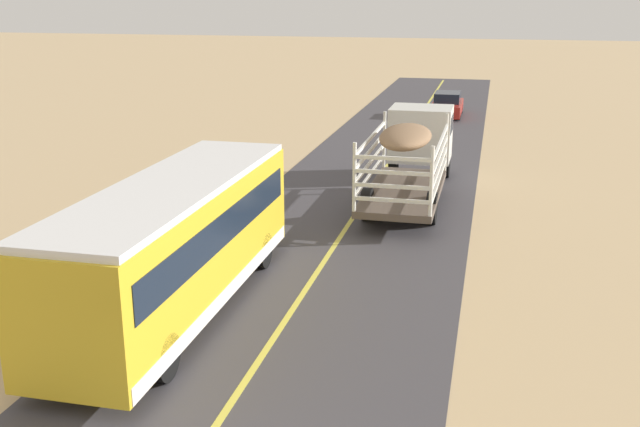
# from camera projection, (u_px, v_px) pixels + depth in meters

# --- Properties ---
(livestock_truck) EXTENTS (2.53, 9.70, 3.02)m
(livestock_truck) POSITION_uv_depth(u_px,v_px,m) (415.00, 144.00, 28.77)
(livestock_truck) COLOR silver
(livestock_truck) RESTS_ON road_surface
(bus) EXTENTS (2.54, 10.00, 3.21)m
(bus) POSITION_uv_depth(u_px,v_px,m) (176.00, 243.00, 17.63)
(bus) COLOR gold
(bus) RESTS_ON road_surface
(car_far) EXTENTS (1.80, 4.40, 1.46)m
(car_far) POSITION_uv_depth(u_px,v_px,m) (447.00, 105.00, 46.10)
(car_far) COLOR #B2261E
(car_far) RESTS_ON road_surface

